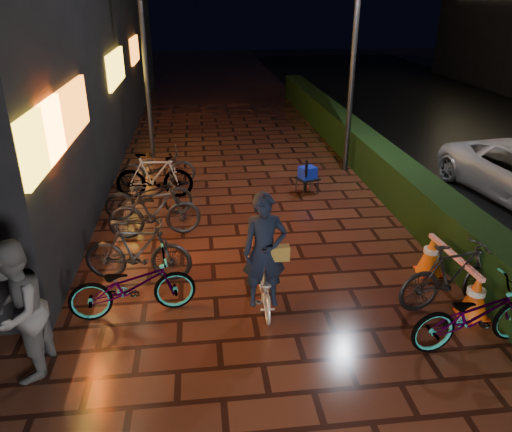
{
  "coord_description": "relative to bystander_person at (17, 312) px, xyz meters",
  "views": [
    {
      "loc": [
        -1.26,
        -5.72,
        4.47
      ],
      "look_at": [
        -0.37,
        1.8,
        1.1
      ],
      "focal_mm": 35.0,
      "sensor_mm": 36.0,
      "label": 1
    }
  ],
  "objects": [
    {
      "name": "ground",
      "position": [
        3.55,
        0.34,
        -0.93
      ],
      "size": [
        80.0,
        80.0,
        0.0
      ],
      "primitive_type": "plane",
      "color": "#381911",
      "rests_on": "ground"
    },
    {
      "name": "hedge",
      "position": [
        6.85,
        8.34,
        -0.43
      ],
      "size": [
        0.7,
        20.0,
        1.0
      ],
      "primitive_type": "cube",
      "color": "black",
      "rests_on": "ground"
    },
    {
      "name": "bystander_person",
      "position": [
        0.0,
        0.0,
        0.0
      ],
      "size": [
        0.76,
        0.95,
        1.87
      ],
      "primitive_type": "imported",
      "rotation": [
        0.0,
        0.0,
        -1.63
      ],
      "color": "#515153",
      "rests_on": "ground"
    },
    {
      "name": "lamp_post_hedge",
      "position": [
        6.3,
        7.43,
        1.92
      ],
      "size": [
        0.5,
        0.15,
        5.18
      ],
      "color": "black",
      "rests_on": "ground"
    },
    {
      "name": "lamp_post_sf",
      "position": [
        0.92,
        9.38,
        2.04
      ],
      "size": [
        0.51,
        0.15,
        5.4
      ],
      "color": "black",
      "rests_on": "ground"
    },
    {
      "name": "cyclist",
      "position": [
        3.18,
        1.09,
        -0.22
      ],
      "size": [
        0.7,
        1.35,
        1.92
      ],
      "color": "silver",
      "rests_on": "ground"
    },
    {
      "name": "traffic_barrier",
      "position": [
        6.24,
        1.17,
        -0.58
      ],
      "size": [
        0.54,
        1.77,
        0.72
      ],
      "color": "#DE4A0B",
      "rests_on": "ground"
    },
    {
      "name": "cart_assembly",
      "position": [
        4.87,
        5.82,
        -0.44
      ],
      "size": [
        0.63,
        0.68,
        0.97
      ],
      "color": "black",
      "rests_on": "ground"
    },
    {
      "name": "parked_bikes_storefront",
      "position": [
        1.23,
        4.14,
        -0.42
      ],
      "size": [
        2.1,
        6.45,
        1.09
      ],
      "color": "black",
      "rests_on": "ground"
    },
    {
      "name": "parked_bikes_hedge",
      "position": [
        5.98,
        0.3,
        -0.42
      ],
      "size": [
        2.05,
        1.77,
        1.09
      ],
      "color": "black",
      "rests_on": "ground"
    }
  ]
}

